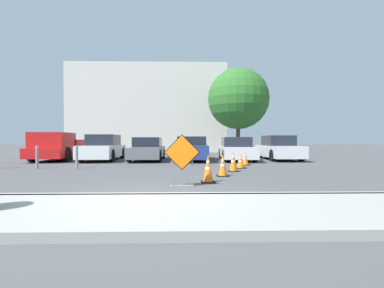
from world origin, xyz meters
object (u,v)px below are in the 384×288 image
parked_car_fourth (236,149)px  parked_car_second (148,149)px  traffic_cone_nearest (208,169)px  parked_car_nearest (104,148)px  traffic_cone_second (223,165)px  parked_car_fifth (278,149)px  pickup_truck (59,148)px  bollard_second (37,157)px  traffic_cone_fifth (245,159)px  traffic_cone_third (233,161)px  traffic_cone_fourth (240,161)px  road_closed_sign (182,158)px  bollard_nearest (77,156)px  parked_car_third (192,149)px

parked_car_fourth → parked_car_second: bearing=2.4°
traffic_cone_nearest → parked_car_nearest: parked_car_nearest is taller
traffic_cone_second → parked_car_nearest: bearing=132.0°
parked_car_fourth → parked_car_fifth: parked_car_fifth is taller
pickup_truck → bollard_second: 4.64m
traffic_cone_fifth → parked_car_nearest: bearing=157.9°
parked_car_nearest → traffic_cone_third: bearing=137.5°
parked_car_fourth → bollard_second: size_ratio=4.69×
traffic_cone_fourth → traffic_cone_fifth: 1.42m
pickup_truck → traffic_cone_fifth: bearing=159.8°
traffic_cone_nearest → traffic_cone_second: bearing=64.1°
traffic_cone_fourth → road_closed_sign: bearing=-119.8°
traffic_cone_fourth → pickup_truck: pickup_truck is taller
pickup_truck → bollard_nearest: 5.34m
road_closed_sign → bollard_nearest: road_closed_sign is taller
bollard_nearest → traffic_cone_nearest: bearing=-34.4°
road_closed_sign → parked_car_fifth: bearing=57.1°
traffic_cone_nearest → traffic_cone_fourth: traffic_cone_nearest is taller
parked_car_second → parked_car_fifth: parked_car_fifth is taller
road_closed_sign → parked_car_third: bearing=87.0°
traffic_cone_third → parked_car_nearest: (-6.77, 5.61, 0.31)m
road_closed_sign → pickup_truck: (-7.48, 8.69, -0.02)m
road_closed_sign → traffic_cone_fifth: size_ratio=2.20×
traffic_cone_fifth → bollard_second: 9.24m
traffic_cone_fifth → parked_car_fifth: parked_car_fifth is taller
traffic_cone_second → parked_car_third: bearing=97.6°
parked_car_third → traffic_cone_second: bearing=100.2°
traffic_cone_fifth → parked_car_second: size_ratio=0.14×
parked_car_nearest → bollard_second: (-1.35, -4.50, -0.19)m
parked_car_nearest → bollard_nearest: parked_car_nearest is taller
road_closed_sign → bollard_second: bearing=145.7°
road_closed_sign → traffic_cone_third: bearing=58.4°
traffic_cone_fourth → bollard_nearest: size_ratio=0.62×
traffic_cone_fifth → parked_car_third: parked_car_third is taller
pickup_truck → bollard_nearest: pickup_truck is taller
bollard_nearest → traffic_cone_third: bearing=-9.8°
road_closed_sign → parked_car_fourth: bearing=70.2°
traffic_cone_fifth → pickup_truck: (-10.42, 3.13, 0.43)m
parked_car_second → traffic_cone_fourth: bearing=135.3°
traffic_cone_third → parked_car_third: (-1.47, 5.43, 0.28)m
road_closed_sign → pickup_truck: bearing=130.7°
road_closed_sign → traffic_cone_second: (1.34, 1.86, -0.39)m
pickup_truck → parked_car_fifth: size_ratio=1.23×
pickup_truck → parked_car_fourth: size_ratio=1.15×
traffic_cone_nearest → bollard_nearest: bearing=145.6°
traffic_cone_second → pickup_truck: bearing=142.2°
traffic_cone_fourth → bollard_second: bollard_second is taller
bollard_nearest → parked_car_third: bearing=40.9°
traffic_cone_second → traffic_cone_fourth: traffic_cone_second is taller
traffic_cone_fifth → parked_car_third: (-2.50, 2.99, 0.36)m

